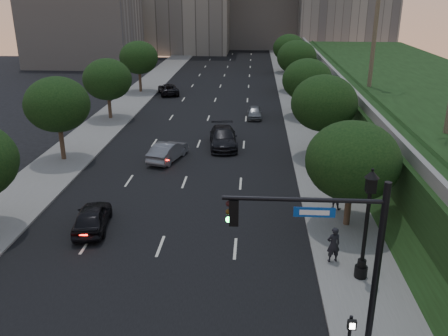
# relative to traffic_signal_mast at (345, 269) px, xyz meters

# --- Properties ---
(ground) EXTENTS (160.00, 160.00, 0.00)m
(ground) POSITION_rel_traffic_signal_mast_xyz_m (-8.13, 2.40, -3.67)
(ground) COLOR black
(ground) RESTS_ON ground
(road_surface) EXTENTS (16.00, 140.00, 0.02)m
(road_surface) POSITION_rel_traffic_signal_mast_xyz_m (-8.13, 32.40, -3.66)
(road_surface) COLOR black
(road_surface) RESTS_ON ground
(sidewalk_right) EXTENTS (4.50, 140.00, 0.15)m
(sidewalk_right) POSITION_rel_traffic_signal_mast_xyz_m (2.12, 32.40, -3.60)
(sidewalk_right) COLOR slate
(sidewalk_right) RESTS_ON ground
(sidewalk_left) EXTENTS (4.50, 140.00, 0.15)m
(sidewalk_left) POSITION_rel_traffic_signal_mast_xyz_m (-18.38, 32.40, -3.60)
(sidewalk_left) COLOR slate
(sidewalk_left) RESTS_ON ground
(embankment) EXTENTS (18.00, 90.00, 4.00)m
(embankment) POSITION_rel_traffic_signal_mast_xyz_m (13.87, 30.40, -1.67)
(embankment) COLOR black
(embankment) RESTS_ON ground
(parapet_wall) EXTENTS (0.35, 90.00, 0.70)m
(parapet_wall) POSITION_rel_traffic_signal_mast_xyz_m (5.37, 30.40, 0.68)
(parapet_wall) COLOR slate
(parapet_wall) RESTS_ON embankment
(office_block_filler) EXTENTS (18.00, 16.00, 14.00)m
(office_block_filler) POSITION_rel_traffic_signal_mast_xyz_m (-34.13, 72.40, 3.33)
(office_block_filler) COLOR #A39E95
(office_block_filler) RESTS_ON ground
(tree_right_a) EXTENTS (5.20, 5.20, 6.24)m
(tree_right_a) POSITION_rel_traffic_signal_mast_xyz_m (2.17, 10.40, 0.35)
(tree_right_a) COLOR #38281C
(tree_right_a) RESTS_ON ground
(tree_right_b) EXTENTS (5.20, 5.20, 6.74)m
(tree_right_b) POSITION_rel_traffic_signal_mast_xyz_m (2.17, 22.40, 0.84)
(tree_right_b) COLOR #38281C
(tree_right_b) RESTS_ON ground
(tree_right_c) EXTENTS (5.20, 5.20, 6.24)m
(tree_right_c) POSITION_rel_traffic_signal_mast_xyz_m (2.17, 35.40, 0.35)
(tree_right_c) COLOR #38281C
(tree_right_c) RESTS_ON ground
(tree_right_d) EXTENTS (5.20, 5.20, 6.74)m
(tree_right_d) POSITION_rel_traffic_signal_mast_xyz_m (2.17, 49.40, 0.84)
(tree_right_d) COLOR #38281C
(tree_right_d) RESTS_ON ground
(tree_right_e) EXTENTS (5.20, 5.20, 6.24)m
(tree_right_e) POSITION_rel_traffic_signal_mast_xyz_m (2.17, 64.40, 0.35)
(tree_right_e) COLOR #38281C
(tree_right_e) RESTS_ON ground
(tree_left_b) EXTENTS (5.00, 5.00, 6.71)m
(tree_left_b) POSITION_rel_traffic_signal_mast_xyz_m (-18.43, 20.40, 0.90)
(tree_left_b) COLOR #38281C
(tree_left_b) RESTS_ON ground
(tree_left_c) EXTENTS (5.00, 5.00, 6.34)m
(tree_left_c) POSITION_rel_traffic_signal_mast_xyz_m (-18.43, 33.40, 0.53)
(tree_left_c) COLOR #38281C
(tree_left_c) RESTS_ON ground
(tree_left_d) EXTENTS (5.00, 5.00, 6.71)m
(tree_left_d) POSITION_rel_traffic_signal_mast_xyz_m (-18.43, 47.40, 0.90)
(tree_left_d) COLOR #38281C
(tree_left_d) RESTS_ON ground
(traffic_signal_mast) EXTENTS (5.68, 0.56, 7.00)m
(traffic_signal_mast) POSITION_rel_traffic_signal_mast_xyz_m (0.00, 0.00, 0.00)
(traffic_signal_mast) COLOR black
(traffic_signal_mast) RESTS_ON ground
(street_lamp) EXTENTS (0.64, 0.64, 5.62)m
(street_lamp) POSITION_rel_traffic_signal_mast_xyz_m (1.88, 5.00, -1.04)
(street_lamp) COLOR black
(street_lamp) RESTS_ON ground
(sedan_near_left) EXTENTS (2.35, 4.58, 1.49)m
(sedan_near_left) POSITION_rel_traffic_signal_mast_xyz_m (-12.34, 9.15, -2.93)
(sedan_near_left) COLOR black
(sedan_near_left) RESTS_ON ground
(sedan_mid_left) EXTENTS (2.83, 4.89, 1.52)m
(sedan_mid_left) POSITION_rel_traffic_signal_mast_xyz_m (-10.08, 21.02, -2.91)
(sedan_mid_left) COLOR slate
(sedan_mid_left) RESTS_ON ground
(sedan_far_left) EXTENTS (3.69, 5.43, 1.38)m
(sedan_far_left) POSITION_rel_traffic_signal_mast_xyz_m (-14.53, 46.41, -2.98)
(sedan_far_left) COLOR black
(sedan_far_left) RESTS_ON ground
(sedan_near_right) EXTENTS (2.90, 5.88, 1.65)m
(sedan_near_right) POSITION_rel_traffic_signal_mast_xyz_m (-5.91, 24.78, -2.85)
(sedan_near_right) COLOR black
(sedan_near_right) RESTS_ON ground
(sedan_far_right) EXTENTS (1.60, 3.78, 1.27)m
(sedan_far_right) POSITION_rel_traffic_signal_mast_xyz_m (-3.25, 34.82, -3.03)
(sedan_far_right) COLOR slate
(sedan_far_right) RESTS_ON ground
(pedestrian_a) EXTENTS (0.77, 0.60, 1.87)m
(pedestrian_a) POSITION_rel_traffic_signal_mast_xyz_m (0.75, 6.29, -2.59)
(pedestrian_a) COLOR black
(pedestrian_a) RESTS_ON sidewalk_right
(pedestrian_b) EXTENTS (0.96, 0.89, 1.58)m
(pedestrian_b) POSITION_rel_traffic_signal_mast_xyz_m (1.83, 12.48, -2.73)
(pedestrian_b) COLOR black
(pedestrian_b) RESTS_ON sidewalk_right
(pedestrian_c) EXTENTS (0.98, 0.53, 1.59)m
(pedestrian_c) POSITION_rel_traffic_signal_mast_xyz_m (2.27, 18.25, -2.73)
(pedestrian_c) COLOR black
(pedestrian_c) RESTS_ON sidewalk_right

